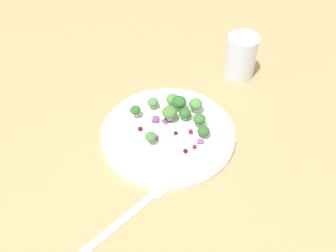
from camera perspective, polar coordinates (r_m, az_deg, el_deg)
ground_plane at (r=65.94cm, az=-1.26°, el=-3.99°), size 180.00×180.00×2.00cm
plate at (r=66.38cm, az=-0.00°, el=-1.10°), size 24.58×24.58×1.70cm
dressing_pool at (r=66.05cm, az=-0.00°, el=-0.84°), size 14.26×14.26×0.20cm
broccoli_floret_0 at (r=62.73cm, az=-2.73°, el=-1.71°), size 1.98×1.98×2.01cm
broccoli_floret_1 at (r=67.38cm, az=-5.50°, el=2.31°), size 2.00×2.00×2.03cm
broccoli_floret_2 at (r=64.56cm, az=5.63°, el=-0.85°), size 2.20×2.20×2.22cm
broccoli_floret_3 at (r=69.40cm, az=-2.39°, el=3.70°), size 2.13×2.13×2.16cm
broccoli_floret_4 at (r=69.76cm, az=0.76°, el=4.16°), size 2.56×2.56×2.59cm
broccoli_floret_5 at (r=65.82cm, az=4.96°, el=1.07°), size 2.30×2.30×2.33cm
broccoli_floret_6 at (r=67.06cm, az=2.71°, el=1.98°), size 2.28×2.28×2.31cm
broccoli_floret_7 at (r=68.45cm, az=4.38°, el=3.42°), size 2.60×2.60×2.63cm
broccoli_floret_8 at (r=66.34cm, az=0.24°, el=2.11°), size 2.76×2.76×2.80cm
broccoli_floret_9 at (r=68.41cm, az=1.76°, el=3.78°), size 2.75×2.75×2.78cm
cranberry_0 at (r=62.98cm, az=4.19°, el=-3.27°), size 0.74×0.74×0.74cm
cranberry_1 at (r=69.11cm, az=2.55°, el=2.64°), size 0.73×0.73×0.73cm
cranberry_2 at (r=65.37cm, az=3.58°, el=-0.87°), size 0.82×0.82×0.82cm
cranberry_3 at (r=65.17cm, az=5.59°, el=-1.08°), size 0.77×0.77×0.77cm
cranberry_4 at (r=62.44cm, az=2.77°, el=-3.95°), size 0.81×0.81×0.81cm
cranberry_5 at (r=66.15cm, az=-4.40°, el=-0.45°), size 0.88×0.88×0.88cm
cranberry_6 at (r=65.29cm, az=1.25°, el=-1.15°), size 0.76×0.76×0.76cm
onion_bit_0 at (r=63.97cm, az=5.11°, el=-2.43°), size 1.29×1.33×0.47cm
onion_bit_1 at (r=67.56cm, az=-0.28°, el=0.78°), size 1.32×1.46×0.49cm
onion_bit_2 at (r=67.38cm, az=-1.97°, el=1.09°), size 1.73×1.73×0.57cm
onion_bit_3 at (r=64.63cm, az=-1.97°, el=-1.84°), size 1.20×1.19×0.52cm
fork at (r=57.53cm, az=-5.69°, el=-13.33°), size 4.77×18.65×0.50cm
water_glass at (r=79.36cm, az=11.41°, el=10.69°), size 6.48×6.48×9.33cm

